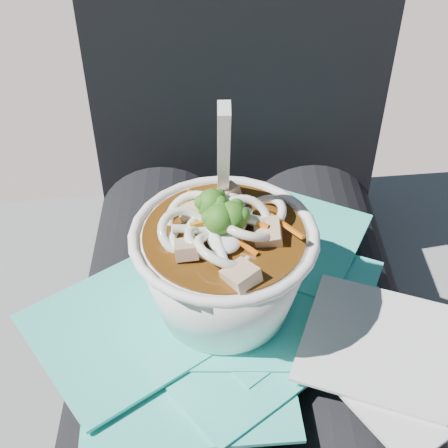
{
  "coord_description": "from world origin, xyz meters",
  "views": [
    {
      "loc": [
        -0.03,
        -0.4,
        1.09
      ],
      "look_at": [
        -0.02,
        -0.01,
        0.75
      ],
      "focal_mm": 50.0,
      "sensor_mm": 36.0,
      "label": 1
    }
  ],
  "objects_px": {
    "stone_ledge": "(236,406)",
    "udon_bowl": "(224,260)",
    "person_body": "(241,283)",
    "plastic_bag": "(232,308)",
    "lap": "(244,359)"
  },
  "relations": [
    {
      "from": "stone_ledge",
      "to": "lap",
      "type": "height_order",
      "value": "lap"
    },
    {
      "from": "lap",
      "to": "udon_bowl",
      "type": "xyz_separation_m",
      "value": [
        -0.02,
        -0.01,
        0.15
      ]
    },
    {
      "from": "stone_ledge",
      "to": "person_body",
      "type": "height_order",
      "value": "person_body"
    },
    {
      "from": "person_body",
      "to": "plastic_bag",
      "type": "height_order",
      "value": "person_body"
    },
    {
      "from": "person_body",
      "to": "plastic_bag",
      "type": "relative_size",
      "value": 2.84
    },
    {
      "from": "plastic_bag",
      "to": "udon_bowl",
      "type": "distance_m",
      "value": 0.06
    },
    {
      "from": "lap",
      "to": "person_body",
      "type": "distance_m",
      "value": 0.09
    },
    {
      "from": "lap",
      "to": "plastic_bag",
      "type": "distance_m",
      "value": 0.09
    },
    {
      "from": "stone_ledge",
      "to": "lap",
      "type": "distance_m",
      "value": 0.35
    },
    {
      "from": "stone_ledge",
      "to": "udon_bowl",
      "type": "height_order",
      "value": "udon_bowl"
    },
    {
      "from": "plastic_bag",
      "to": "udon_bowl",
      "type": "bearing_deg",
      "value": -175.45
    },
    {
      "from": "udon_bowl",
      "to": "person_body",
      "type": "bearing_deg",
      "value": 77.83
    },
    {
      "from": "stone_ledge",
      "to": "lap",
      "type": "bearing_deg",
      "value": -90.0
    },
    {
      "from": "stone_ledge",
      "to": "plastic_bag",
      "type": "distance_m",
      "value": 0.44
    },
    {
      "from": "plastic_bag",
      "to": "person_body",
      "type": "bearing_deg",
      "value": 81.74
    }
  ]
}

